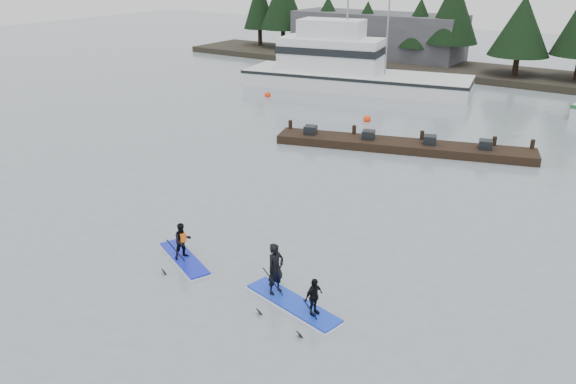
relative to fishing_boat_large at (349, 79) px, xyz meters
The scene contains 11 objects.
ground 31.84m from the fishing_boat_large, 71.81° to the right, with size 160.00×160.00×0.00m, color slate.
far_shore 15.40m from the fishing_boat_large, 49.80° to the left, with size 70.00×8.00×0.60m, color #2D281E.
treeline 15.42m from the fishing_boat_large, 49.80° to the left, with size 60.00×4.00×8.00m, color black, non-canonical shape.
waterfront_building 14.45m from the fishing_boat_large, 106.45° to the left, with size 18.00×6.00×5.00m, color #4C4C51.
fishing_boat_large is the anchor object (origin of this frame).
floating_dock 16.76m from the fishing_boat_large, 51.36° to the right, with size 14.65×1.95×0.49m, color black.
buoy_d 19.85m from the fishing_boat_large, 37.22° to the right, with size 0.55×0.55×0.55m, color #FF360C.
buoy_a 7.52m from the fishing_boat_large, 121.80° to the right, with size 0.50×0.50×0.50m, color #FF360C.
buoy_b 10.52m from the fishing_boat_large, 55.16° to the right, with size 0.52×0.52×0.52m, color #FF360C.
paddleboard_solo 30.88m from the fishing_boat_large, 73.25° to the right, with size 3.10×1.95×1.90m.
paddleboard_duo 32.77m from the fishing_boat_large, 65.27° to the right, with size 3.64×1.66×2.35m.
Camera 1 is at (12.16, -12.24, 10.24)m, focal length 35.00 mm.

